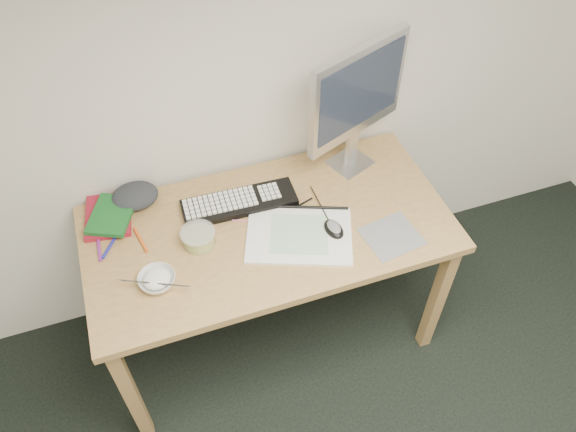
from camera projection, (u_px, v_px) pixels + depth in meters
The scene contains 18 objects.
desk at pixel (269, 240), 2.21m from camera, with size 1.40×0.70×0.75m.
mousepad at pixel (392, 236), 2.11m from camera, with size 0.20×0.18×0.00m, color slate.
sketchpad at pixel (299, 235), 2.11m from camera, with size 0.39×0.28×0.01m, color white.
keyboard at pixel (239, 203), 2.21m from camera, with size 0.45×0.14×0.03m, color black.
monitor at pixel (357, 96), 2.13m from camera, with size 0.45×0.21×0.56m.
mouse at pixel (334, 227), 2.11m from camera, with size 0.06×0.10×0.03m, color black.
rice_bowl at pixel (157, 280), 1.95m from camera, with size 0.13×0.13×0.04m, color white.
chopsticks at pixel (154, 283), 1.92m from camera, with size 0.02×0.02×0.24m, color silver.
fruit_tub at pixel (199, 238), 2.07m from camera, with size 0.13×0.13×0.06m, color gold.
book_red at pixel (108, 216), 2.17m from camera, with size 0.17×0.23×0.02m, color maroon.
book_green at pixel (112, 215), 2.14m from camera, with size 0.15×0.21×0.02m, color #165A21.
cloth_lump at pixel (135, 196), 2.21m from camera, with size 0.15×0.13×0.06m, color #222529.
pencil_pink at pixel (254, 222), 2.16m from camera, with size 0.01×0.01×0.17m, color pink.
pencil_tan at pixel (269, 210), 2.20m from camera, with size 0.01×0.01×0.18m, color #A97A59.
pencil_black at pixel (293, 209), 2.20m from camera, with size 0.01×0.01×0.20m, color black.
marker_blue at pixel (110, 246), 2.08m from camera, with size 0.01×0.01×0.12m, color #1D1FA0.
marker_orange at pixel (140, 240), 2.09m from camera, with size 0.01×0.01×0.13m, color #DC5819.
marker_purple at pixel (99, 248), 2.07m from camera, with size 0.01×0.01×0.13m, color #83268D.
Camera 1 is at (-0.61, 0.08, 2.37)m, focal length 35.00 mm.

